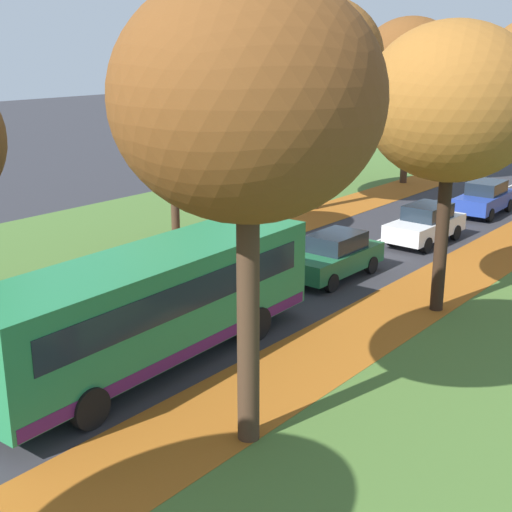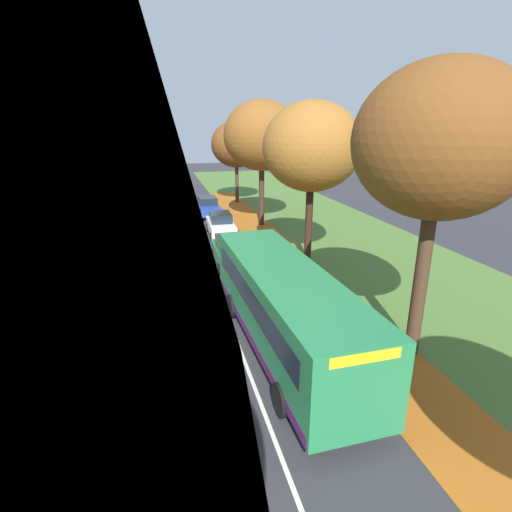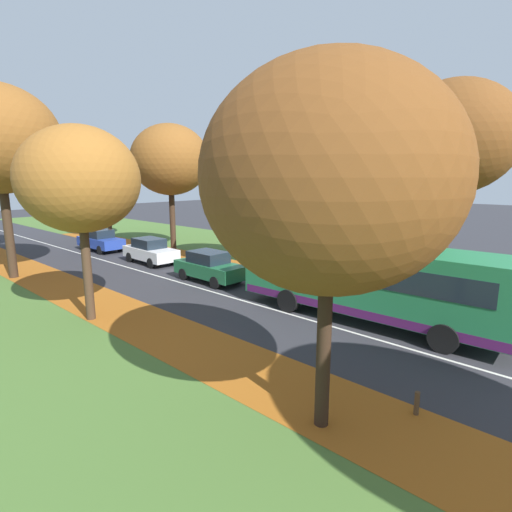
# 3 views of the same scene
# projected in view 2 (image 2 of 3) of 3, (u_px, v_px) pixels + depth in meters

# --- Properties ---
(grass_verge_left) EXTENTS (12.00, 90.00, 0.01)m
(grass_verge_left) POSITION_uv_depth(u_px,v_px,m) (29.00, 279.00, 20.48)
(grass_verge_left) COLOR #476B2D
(grass_verge_left) RESTS_ON ground
(leaf_litter_left) EXTENTS (2.80, 60.00, 0.00)m
(leaf_litter_left) POSITION_uv_depth(u_px,v_px,m) (112.00, 323.00, 15.98)
(leaf_litter_left) COLOR #9E5619
(leaf_litter_left) RESTS_ON grass_verge_left
(grass_verge_right) EXTENTS (12.00, 90.00, 0.01)m
(grass_verge_right) POSITION_uv_depth(u_px,v_px,m) (357.00, 253.00, 24.61)
(grass_verge_right) COLOR #476B2D
(grass_verge_right) RESTS_ON ground
(leaf_litter_right) EXTENTS (2.80, 60.00, 0.00)m
(leaf_litter_right) POSITION_uv_depth(u_px,v_px,m) (326.00, 300.00, 18.04)
(leaf_litter_right) COLOR #9E5619
(leaf_litter_right) RESTS_ON grass_verge_right
(road_centre_line) EXTENTS (0.12, 80.00, 0.01)m
(road_centre_line) POSITION_uv_depth(u_px,v_px,m) (208.00, 265.00, 22.54)
(road_centre_line) COLOR silver
(road_centre_line) RESTS_ON ground
(tree_left_near) EXTENTS (5.26, 5.26, 7.88)m
(tree_left_near) POSITION_uv_depth(u_px,v_px,m) (20.00, 226.00, 8.64)
(tree_left_near) COLOR black
(tree_left_near) RESTS_ON ground
(tree_left_mid) EXTENTS (4.39, 4.39, 7.40)m
(tree_left_mid) POSITION_uv_depth(u_px,v_px,m) (82.00, 174.00, 18.28)
(tree_left_mid) COLOR #422D1E
(tree_left_mid) RESTS_ON ground
(tree_left_far) EXTENTS (6.31, 6.31, 10.31)m
(tree_left_far) POSITION_uv_depth(u_px,v_px,m) (104.00, 126.00, 26.58)
(tree_left_far) COLOR #382619
(tree_left_far) RESTS_ON ground
(tree_left_distant) EXTENTS (5.93, 5.93, 9.56)m
(tree_left_distant) POSITION_uv_depth(u_px,v_px,m) (120.00, 132.00, 35.22)
(tree_left_distant) COLOR #422D1E
(tree_left_distant) RESTS_ON ground
(tree_right_near) EXTENTS (5.18, 5.18, 9.44)m
(tree_right_near) POSITION_uv_depth(u_px,v_px,m) (440.00, 143.00, 11.74)
(tree_right_near) COLOR #422D1E
(tree_right_near) RESTS_ON ground
(tree_right_mid) EXTENTS (5.17, 5.17, 8.77)m
(tree_right_mid) POSITION_uv_depth(u_px,v_px,m) (312.00, 147.00, 20.75)
(tree_right_mid) COLOR black
(tree_right_mid) RESTS_ON ground
(tree_right_far) EXTENTS (5.66, 5.66, 9.28)m
(tree_right_far) POSITION_uv_depth(u_px,v_px,m) (262.00, 136.00, 29.36)
(tree_right_far) COLOR #382619
(tree_right_far) RESTS_ON ground
(tree_right_distant) EXTENTS (4.87, 4.87, 7.84)m
(tree_right_distant) POSITION_uv_depth(u_px,v_px,m) (236.00, 144.00, 38.47)
(tree_right_distant) COLOR #422D1E
(tree_right_distant) RESTS_ON ground
(bollard_fourth) EXTENTS (0.12, 0.12, 0.59)m
(bollard_fourth) POSITION_uv_depth(u_px,v_px,m) (128.00, 451.00, 9.37)
(bollard_fourth) COLOR #4C3823
(bollard_fourth) RESTS_ON ground
(bus) EXTENTS (2.93, 10.49, 2.98)m
(bus) POSITION_uv_depth(u_px,v_px,m) (284.00, 305.00, 13.69)
(bus) COLOR #237A47
(bus) RESTS_ON ground
(car_green_lead) EXTENTS (1.81, 4.21, 1.62)m
(car_green_lead) POSITION_uv_depth(u_px,v_px,m) (231.00, 252.00, 22.19)
(car_green_lead) COLOR #1E6038
(car_green_lead) RESTS_ON ground
(car_white_following) EXTENTS (1.88, 4.25, 1.62)m
(car_white_following) POSITION_uv_depth(u_px,v_px,m) (221.00, 225.00, 28.13)
(car_white_following) COLOR silver
(car_white_following) RESTS_ON ground
(car_blue_third_in_line) EXTENTS (1.89, 4.25, 1.62)m
(car_blue_third_in_line) POSITION_uv_depth(u_px,v_px,m) (208.00, 206.00, 34.19)
(car_blue_third_in_line) COLOR #233D9E
(car_blue_third_in_line) RESTS_ON ground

